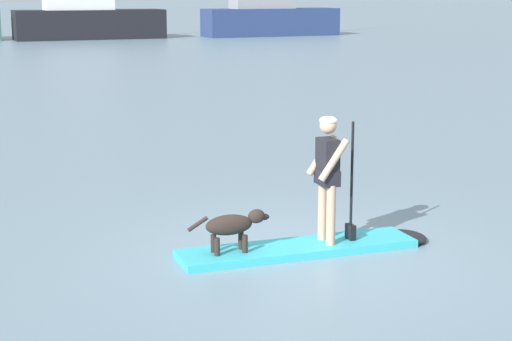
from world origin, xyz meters
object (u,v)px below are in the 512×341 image
object	(u,v)px
person_paddler	(328,171)
dog	(233,225)
moored_boat_outer	(87,16)
moored_boat_far_starboard	(269,15)
paddleboard	(314,247)

from	to	relation	value
person_paddler	dog	size ratio (longest dim) A/B	1.56
dog	moored_boat_outer	bearing A→B (deg)	70.51
dog	moored_boat_far_starboard	distance (m)	51.02
paddleboard	moored_boat_far_starboard	world-z (taller)	moored_boat_far_starboard
moored_boat_far_starboard	person_paddler	bearing A→B (deg)	-122.47
person_paddler	dog	bearing A→B (deg)	167.52
person_paddler	moored_boat_far_starboard	bearing A→B (deg)	57.53
paddleboard	person_paddler	bearing A→B (deg)	-12.48
paddleboard	person_paddler	world-z (taller)	person_paddler
paddleboard	dog	size ratio (longest dim) A/B	3.28
person_paddler	dog	distance (m)	1.43
person_paddler	moored_boat_far_starboard	distance (m)	50.56
moored_boat_outer	moored_boat_far_starboard	bearing A→B (deg)	-15.27
moored_boat_far_starboard	paddleboard	bearing A→B (deg)	-122.68
moored_boat_outer	moored_boat_far_starboard	size ratio (longest dim) A/B	0.82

